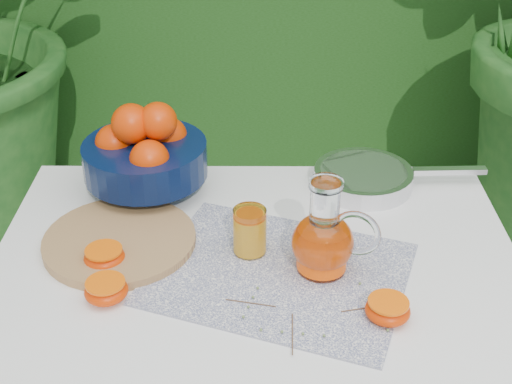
{
  "coord_description": "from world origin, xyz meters",
  "views": [
    {
      "loc": [
        0.09,
        -1.18,
        1.56
      ],
      "look_at": [
        0.09,
        -0.06,
        0.88
      ],
      "focal_mm": 50.0,
      "sensor_mm": 36.0,
      "label": 1
    }
  ],
  "objects_px": {
    "saute_pan": "(365,177)",
    "fruit_bowl": "(145,152)",
    "juice_pitcher": "(324,240)",
    "cutting_board": "(120,241)",
    "white_table": "(256,289)"
  },
  "relations": [
    {
      "from": "white_table",
      "to": "cutting_board",
      "type": "distance_m",
      "value": 0.28
    },
    {
      "from": "cutting_board",
      "to": "saute_pan",
      "type": "xyz_separation_m",
      "value": [
        0.5,
        0.23,
        0.01
      ]
    },
    {
      "from": "saute_pan",
      "to": "juice_pitcher",
      "type": "bearing_deg",
      "value": -110.63
    },
    {
      "from": "juice_pitcher",
      "to": "saute_pan",
      "type": "distance_m",
      "value": 0.33
    },
    {
      "from": "cutting_board",
      "to": "saute_pan",
      "type": "relative_size",
      "value": 0.77
    },
    {
      "from": "saute_pan",
      "to": "fruit_bowl",
      "type": "bearing_deg",
      "value": -177.43
    },
    {
      "from": "white_table",
      "to": "saute_pan",
      "type": "relative_size",
      "value": 2.61
    },
    {
      "from": "juice_pitcher",
      "to": "fruit_bowl",
      "type": "bearing_deg",
      "value": 141.49
    },
    {
      "from": "cutting_board",
      "to": "white_table",
      "type": "bearing_deg",
      "value": -7.55
    },
    {
      "from": "juice_pitcher",
      "to": "white_table",
      "type": "bearing_deg",
      "value": 159.93
    },
    {
      "from": "white_table",
      "to": "juice_pitcher",
      "type": "bearing_deg",
      "value": -20.07
    },
    {
      "from": "juice_pitcher",
      "to": "saute_pan",
      "type": "height_order",
      "value": "juice_pitcher"
    },
    {
      "from": "white_table",
      "to": "juice_pitcher",
      "type": "xyz_separation_m",
      "value": [
        0.12,
        -0.04,
        0.15
      ]
    },
    {
      "from": "cutting_board",
      "to": "saute_pan",
      "type": "height_order",
      "value": "saute_pan"
    },
    {
      "from": "fruit_bowl",
      "to": "cutting_board",
      "type": "bearing_deg",
      "value": -97.39
    }
  ]
}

